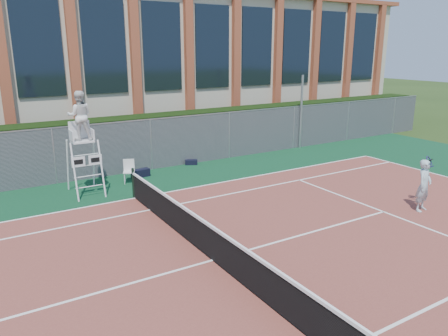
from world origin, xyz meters
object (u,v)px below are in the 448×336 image
plastic_chair (129,169)px  tennis_player (424,185)px  steel_pole (301,112)px  umpire_chair (80,119)px

plastic_chair → tennis_player: (7.05, -8.02, 0.34)m
steel_pole → umpire_chair: size_ratio=1.01×
umpire_chair → tennis_player: (8.87, -7.60, -1.87)m
plastic_chair → tennis_player: bearing=-48.7°
steel_pole → plastic_chair: 10.04m
steel_pole → umpire_chair: bearing=-172.0°
steel_pole → tennis_player: 9.72m
umpire_chair → tennis_player: size_ratio=2.20×
plastic_chair → umpire_chair: bearing=-166.9°
plastic_chair → tennis_player: 10.69m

